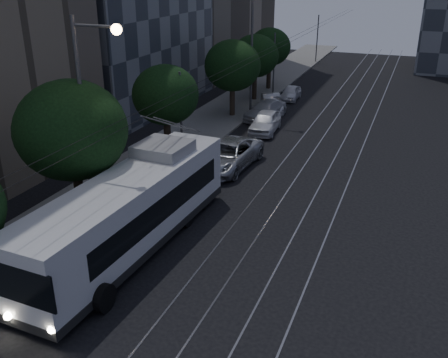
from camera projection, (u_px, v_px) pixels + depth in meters
ground at (193, 267)px, 20.91m from camera, size 120.00×120.00×0.00m
sidewalk at (212, 121)px, 40.52m from camera, size 5.00×90.00×0.15m
tram_rails at (336, 136)px, 37.19m from camera, size 4.52×90.00×0.02m
overhead_wires at (242, 82)px, 38.34m from camera, size 2.23×90.00×6.00m
trolleybus at (132, 211)px, 21.71m from camera, size 3.37×13.36×5.63m
pickup_silver at (228, 155)px, 30.99m from camera, size 3.26×6.24×1.68m
car_white_a at (265, 122)px, 37.77m from camera, size 2.17×4.73×1.57m
car_white_b at (265, 110)px, 41.09m from camera, size 2.98×5.23×1.43m
car_white_c at (271, 103)px, 43.30m from camera, size 3.12×4.62×1.44m
car_white_d at (291, 93)px, 47.06m from camera, size 1.64×3.82×1.28m
tree_1 at (72, 130)px, 22.36m from camera, size 5.05×5.05×7.13m
tree_2 at (166, 95)px, 30.26m from camera, size 4.07×4.07×6.28m
tree_3 at (233, 66)px, 40.26m from camera, size 4.58×4.58×6.32m
tree_4 at (255, 56)px, 45.35m from camera, size 4.29×4.29×6.07m
tree_5 at (270, 47)px, 49.47m from camera, size 4.13×4.13×6.14m
streetlamp_near at (90, 109)px, 21.57m from camera, size 2.38×0.44×9.82m
streetlamp_far at (257, 39)px, 39.66m from camera, size 2.52×0.44×10.49m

